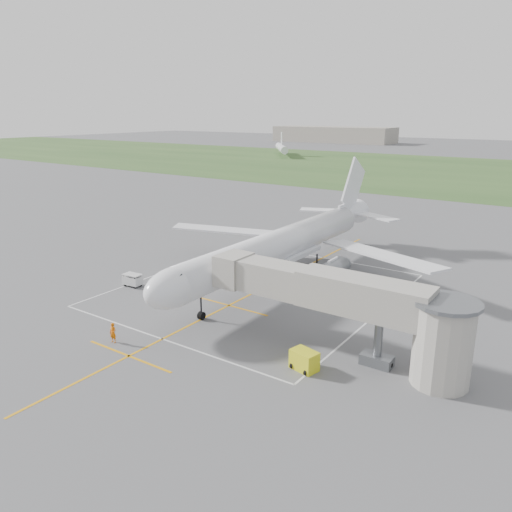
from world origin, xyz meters
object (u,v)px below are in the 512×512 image
Objects in this scene: gpu_unit at (304,360)px; ramp_worker_nose at (113,333)px; ramp_worker_wing at (223,264)px; airliner at (282,245)px; baggage_cart at (133,280)px; jet_bridge at (354,305)px.

ramp_worker_nose is (-16.57, -5.47, 0.13)m from gpu_unit.
ramp_worker_nose reaches higher than ramp_worker_wing.
airliner reaches higher than ramp_worker_nose.
gpu_unit is at bearing -16.64° from baggage_cart.
ramp_worker_wing is (-7.87, -1.65, -3.49)m from airliner.
airliner is 24.18m from ramp_worker_nose.
ramp_worker_nose is (-18.86, -9.47, -3.81)m from jet_bridge.
ramp_worker_nose is at bearing -153.33° from jet_bridge.
baggage_cart is (-26.59, 5.87, -0.03)m from gpu_unit.
ramp_worker_nose reaches higher than gpu_unit.
airliner is 20.64× the size of baggage_cart.
airliner is 19.24× the size of gpu_unit.
airliner reaches higher than ramp_worker_wing.
baggage_cart is 11.97m from ramp_worker_wing.
ramp_worker_nose is 22.57m from ramp_worker_wing.
gpu_unit is 27.23m from baggage_cart.
ramp_worker_wing is at bearing 151.89° from jet_bridge.
ramp_worker_wing is at bearing -168.16° from airliner.
gpu_unit is at bearing 9.76° from ramp_worker_nose.
ramp_worker_nose is (10.02, -11.34, 0.16)m from baggage_cart.
jet_bridge reaches higher than ramp_worker_nose.
airliner reaches higher than baggage_cart.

